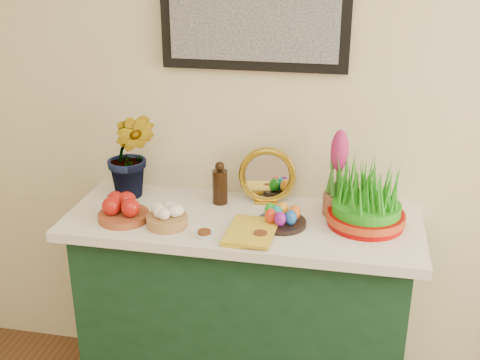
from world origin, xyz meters
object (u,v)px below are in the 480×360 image
Objects in this scene: sideboard at (242,316)px; book at (228,229)px; hyacinth_green at (130,141)px; wheatgrass_sabzeh at (367,199)px; mirror at (267,176)px.

sideboard is 5.45× the size of book.
hyacinth_green is at bearing 153.63° from book.
sideboard is 4.31× the size of wheatgrass_sabzeh.
mirror is (0.07, 0.17, 0.58)m from sideboard.
mirror is (0.57, 0.05, -0.13)m from hyacinth_green.
sideboard is 0.88m from hyacinth_green.
hyacinth_green is 2.06× the size of mirror.
wheatgrass_sabzeh is (0.41, -0.14, -0.01)m from mirror.
book is at bearing -33.89° from hyacinth_green.
sideboard is 5.37× the size of mirror.
sideboard is at bearing -18.37° from hyacinth_green.
hyacinth_green reaches higher than book.
hyacinth_green reaches higher than sideboard.
book is at bearing -101.87° from sideboard.
wheatgrass_sabzeh is at bearing 20.88° from book.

